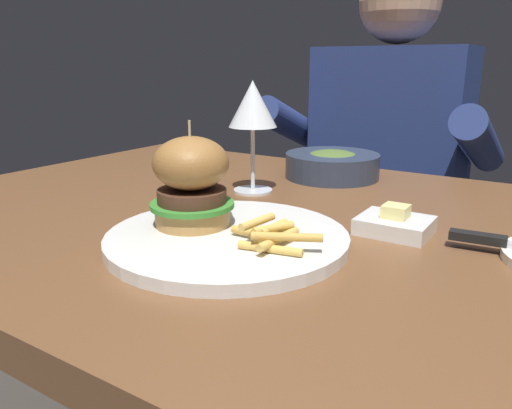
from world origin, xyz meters
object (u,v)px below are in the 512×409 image
(burger_sandwich, at_px, (191,181))
(wine_glass, at_px, (253,108))
(diner_person, at_px, (384,214))
(main_plate, at_px, (227,239))
(butter_dish, at_px, (395,224))
(soup_bowl, at_px, (332,164))

(burger_sandwich, distance_m, wine_glass, 0.24)
(burger_sandwich, height_order, diner_person, diner_person)
(main_plate, relative_size, diner_person, 0.24)
(wine_glass, distance_m, butter_dish, 0.30)
(butter_dish, bearing_deg, diner_person, 108.90)
(main_plate, height_order, butter_dish, butter_dish)
(soup_bowl, relative_size, diner_person, 0.14)
(burger_sandwich, bearing_deg, diner_person, 91.22)
(wine_glass, distance_m, soup_bowl, 0.21)
(main_plate, bearing_deg, diner_person, 95.11)
(main_plate, relative_size, wine_glass, 1.58)
(main_plate, distance_m, burger_sandwich, 0.08)
(wine_glass, height_order, diner_person, diner_person)
(wine_glass, xyz_separation_m, diner_person, (0.04, 0.57, -0.31))
(wine_glass, relative_size, diner_person, 0.15)
(main_plate, xyz_separation_m, soup_bowl, (-0.05, 0.39, 0.02))
(main_plate, relative_size, burger_sandwich, 2.23)
(soup_bowl, bearing_deg, wine_glass, -111.07)
(main_plate, bearing_deg, soup_bowl, 96.67)
(diner_person, bearing_deg, burger_sandwich, -88.78)
(butter_dish, bearing_deg, soup_bowl, 128.66)
(main_plate, relative_size, soup_bowl, 1.65)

